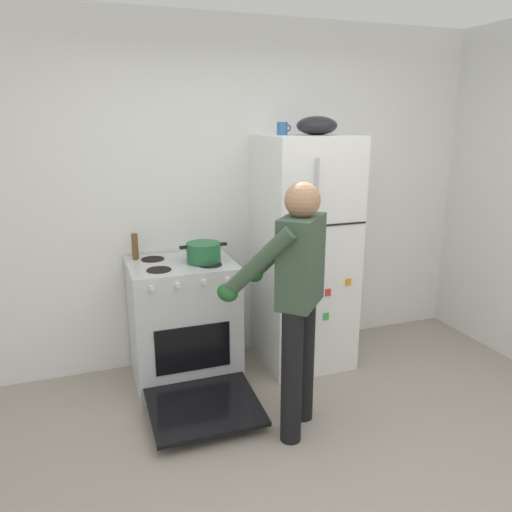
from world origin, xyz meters
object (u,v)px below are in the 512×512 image
object	(u,v)px
stove_range	(184,324)
person_cook	(294,288)
red_pot	(204,252)
pepper_mill	(135,246)
coffee_mug	(282,129)
mixing_bowl	(317,126)
refrigerator	(304,253)

from	to	relation	value
stove_range	person_cook	size ratio (longest dim) A/B	0.77
red_pot	person_cook	bearing A→B (deg)	-66.35
stove_range	pepper_mill	size ratio (longest dim) A/B	6.56
coffee_mug	mixing_bowl	bearing A→B (deg)	-10.99
red_pot	coffee_mug	bearing A→B (deg)	8.73
refrigerator	mixing_bowl	world-z (taller)	mixing_bowl
coffee_mug	pepper_mill	bearing A→B (deg)	172.31
refrigerator	coffee_mug	distance (m)	0.98
coffee_mug	pepper_mill	size ratio (longest dim) A/B	0.59
person_cook	pepper_mill	bearing A→B (deg)	127.44
person_cook	red_pot	size ratio (longest dim) A/B	4.59
coffee_mug	mixing_bowl	world-z (taller)	mixing_bowl
pepper_mill	mixing_bowl	bearing A→B (deg)	-8.32
person_cook	red_pot	bearing A→B (deg)	113.65
coffee_mug	pepper_mill	distance (m)	1.40
person_cook	pepper_mill	xyz separation A→B (m)	(-0.82, 1.07, 0.08)
refrigerator	stove_range	bearing A→B (deg)	-178.97
red_pot	mixing_bowl	world-z (taller)	mixing_bowl
refrigerator	stove_range	xyz separation A→B (m)	(-0.99, -0.02, -0.46)
person_cook	pepper_mill	size ratio (longest dim) A/B	8.49
mixing_bowl	person_cook	bearing A→B (deg)	-122.32
person_cook	coffee_mug	size ratio (longest dim) A/B	14.28
stove_range	red_pot	world-z (taller)	red_pot
person_cook	coffee_mug	world-z (taller)	coffee_mug
person_cook	red_pot	xyz separation A→B (m)	(-0.36, 0.82, 0.05)
red_pot	pepper_mill	xyz separation A→B (m)	(-0.46, 0.25, 0.02)
refrigerator	stove_range	world-z (taller)	refrigerator
person_cook	red_pot	world-z (taller)	person_cook
refrigerator	coffee_mug	world-z (taller)	coffee_mug
red_pot	mixing_bowl	xyz separation A→B (m)	(0.91, 0.05, 0.89)
red_pot	mixing_bowl	size ratio (longest dim) A/B	1.14
person_cook	pepper_mill	world-z (taller)	person_cook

